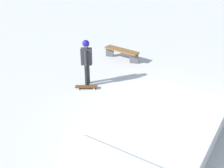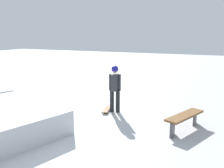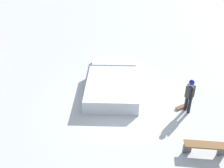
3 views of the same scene
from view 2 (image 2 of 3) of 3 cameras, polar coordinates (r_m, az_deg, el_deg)
ground_plane at (r=7.50m, az=-18.51°, el=-11.20°), size 60.00×60.00×0.00m
skater at (r=8.80m, az=0.68°, el=-0.32°), size 0.43×0.42×1.73m
skateboard at (r=9.12m, az=-1.27°, el=-5.95°), size 0.41×0.82×0.09m
park_bench at (r=7.65m, az=16.67°, el=-7.76°), size 0.96×1.64×0.48m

